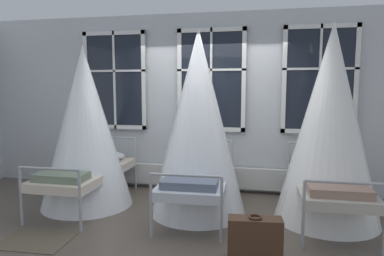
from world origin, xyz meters
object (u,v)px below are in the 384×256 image
at_px(cot_third, 330,126).
at_px(suitcase_dark, 255,238).
at_px(cot_second, 198,125).
at_px(cot_first, 85,129).

distance_m(cot_third, suitcase_dark, 1.89).
relative_size(cot_second, cot_third, 0.99).
height_order(cot_third, suitcase_dark, cot_third).
bearing_deg(cot_second, cot_first, 89.06).
relative_size(cot_first, cot_third, 0.91).
xyz_separation_m(cot_first, suitcase_dark, (2.54, -1.23, -0.94)).
bearing_deg(cot_third, cot_second, 90.67).
xyz_separation_m(cot_third, suitcase_dark, (-0.93, -1.27, -1.05)).
bearing_deg(suitcase_dark, cot_second, 118.31).
relative_size(cot_first, suitcase_dark, 4.17).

